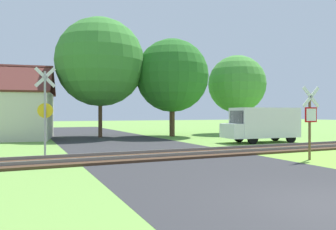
{
  "coord_description": "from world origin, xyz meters",
  "views": [
    {
      "loc": [
        -5.81,
        -4.47,
        1.87
      ],
      "look_at": [
        0.5,
        9.57,
        1.8
      ],
      "focal_mm": 35.0,
      "sensor_mm": 36.0,
      "label": 1
    }
  ],
  "objects_px": {
    "stop_sign_near": "(310,118)",
    "tree_center": "(100,62)",
    "tree_far": "(237,84)",
    "tree_right": "(172,76)",
    "mail_truck": "(262,123)",
    "crossing_sign_far": "(45,107)"
  },
  "relations": [
    {
      "from": "tree_center",
      "to": "tree_far",
      "type": "height_order",
      "value": "tree_center"
    },
    {
      "from": "stop_sign_near",
      "to": "tree_center",
      "type": "distance_m",
      "value": 17.25
    },
    {
      "from": "stop_sign_near",
      "to": "tree_right",
      "type": "distance_m",
      "value": 15.08
    },
    {
      "from": "crossing_sign_far",
      "to": "tree_far",
      "type": "height_order",
      "value": "tree_far"
    },
    {
      "from": "crossing_sign_far",
      "to": "tree_center",
      "type": "bearing_deg",
      "value": 76.48
    },
    {
      "from": "crossing_sign_far",
      "to": "mail_truck",
      "type": "bearing_deg",
      "value": 18.43
    },
    {
      "from": "crossing_sign_far",
      "to": "tree_far",
      "type": "distance_m",
      "value": 20.38
    },
    {
      "from": "stop_sign_near",
      "to": "tree_center",
      "type": "height_order",
      "value": "tree_center"
    },
    {
      "from": "stop_sign_near",
      "to": "mail_truck",
      "type": "bearing_deg",
      "value": -114.3
    },
    {
      "from": "stop_sign_near",
      "to": "tree_center",
      "type": "xyz_separation_m",
      "value": [
        -4.93,
        15.99,
        4.21
      ]
    },
    {
      "from": "tree_far",
      "to": "mail_truck",
      "type": "relative_size",
      "value": 1.45
    },
    {
      "from": "crossing_sign_far",
      "to": "tree_far",
      "type": "relative_size",
      "value": 0.53
    },
    {
      "from": "stop_sign_near",
      "to": "tree_far",
      "type": "distance_m",
      "value": 17.57
    },
    {
      "from": "crossing_sign_far",
      "to": "tree_right",
      "type": "relative_size",
      "value": 0.48
    },
    {
      "from": "stop_sign_near",
      "to": "tree_far",
      "type": "bearing_deg",
      "value": -113.91
    },
    {
      "from": "tree_center",
      "to": "mail_truck",
      "type": "xyz_separation_m",
      "value": [
        8.54,
        -8.87,
        -4.67
      ]
    },
    {
      "from": "tree_center",
      "to": "tree_far",
      "type": "relative_size",
      "value": 1.29
    },
    {
      "from": "tree_center",
      "to": "tree_right",
      "type": "distance_m",
      "value": 5.85
    },
    {
      "from": "tree_center",
      "to": "tree_far",
      "type": "bearing_deg",
      "value": -2.17
    },
    {
      "from": "tree_center",
      "to": "tree_right",
      "type": "xyz_separation_m",
      "value": [
        5.63,
        -1.28,
        -0.93
      ]
    },
    {
      "from": "stop_sign_near",
      "to": "crossing_sign_far",
      "type": "distance_m",
      "value": 10.99
    },
    {
      "from": "tree_right",
      "to": "tree_far",
      "type": "height_order",
      "value": "tree_right"
    }
  ]
}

